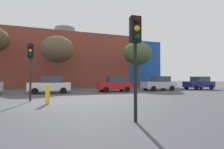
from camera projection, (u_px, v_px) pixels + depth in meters
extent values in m
plane|color=#47474C|center=(41.00, 103.00, 10.77)|extent=(200.00, 200.00, 0.00)
cube|color=brown|center=(65.00, 62.00, 35.82)|extent=(23.44, 11.64, 9.80)
cube|color=#19479E|center=(133.00, 65.00, 41.04)|extent=(7.50, 10.48, 9.20)
cylinder|color=slate|center=(65.00, 33.00, 35.97)|extent=(4.00, 4.00, 2.00)
cube|color=white|center=(49.00, 86.00, 17.75)|extent=(4.01, 1.72, 0.76)
cube|color=#333D47|center=(52.00, 79.00, 17.85)|extent=(2.00, 1.53, 0.67)
cylinder|color=black|center=(35.00, 91.00, 16.48)|extent=(0.61, 0.21, 0.61)
cylinder|color=black|center=(36.00, 90.00, 18.13)|extent=(0.61, 0.21, 0.61)
cylinder|color=black|center=(63.00, 91.00, 17.35)|extent=(0.61, 0.21, 0.61)
cylinder|color=black|center=(62.00, 90.00, 19.00)|extent=(0.61, 0.21, 0.61)
cube|color=red|center=(114.00, 86.00, 20.10)|extent=(3.87, 1.66, 0.74)
cube|color=#333D47|center=(116.00, 80.00, 20.20)|extent=(1.94, 1.47, 0.65)
cylinder|color=black|center=(106.00, 90.00, 18.87)|extent=(0.59, 0.20, 0.59)
cylinder|color=black|center=(102.00, 89.00, 20.47)|extent=(0.59, 0.20, 0.59)
cylinder|color=black|center=(127.00, 89.00, 19.71)|extent=(0.59, 0.20, 0.59)
cylinder|color=black|center=(121.00, 88.00, 21.31)|extent=(0.59, 0.20, 0.59)
cube|color=silver|center=(158.00, 85.00, 22.10)|extent=(4.10, 1.76, 0.78)
cube|color=#333D47|center=(160.00, 79.00, 22.20)|extent=(2.05, 1.56, 0.68)
cylinder|color=black|center=(153.00, 89.00, 20.80)|extent=(0.62, 0.21, 0.62)
cylinder|color=black|center=(146.00, 88.00, 22.49)|extent=(0.62, 0.21, 0.62)
cylinder|color=black|center=(172.00, 88.00, 21.69)|extent=(0.62, 0.21, 0.62)
cylinder|color=black|center=(163.00, 87.00, 23.38)|extent=(0.62, 0.21, 0.62)
cube|color=navy|center=(199.00, 84.00, 24.29)|extent=(4.07, 1.74, 0.77)
cube|color=#333D47|center=(200.00, 79.00, 24.39)|extent=(2.03, 1.55, 0.68)
cylinder|color=black|center=(196.00, 88.00, 23.00)|extent=(0.62, 0.21, 0.62)
cylinder|color=black|center=(186.00, 87.00, 24.68)|extent=(0.62, 0.21, 0.62)
cylinder|color=black|center=(212.00, 87.00, 23.89)|extent=(0.62, 0.21, 0.62)
cylinder|color=black|center=(201.00, 87.00, 25.57)|extent=(0.62, 0.21, 0.62)
cylinder|color=black|center=(135.00, 82.00, 5.98)|extent=(0.12, 0.12, 2.68)
cube|color=black|center=(135.00, 30.00, 6.03)|extent=(0.38, 0.27, 0.90)
sphere|color=#3C0605|center=(137.00, 20.00, 5.90)|extent=(0.20, 0.20, 0.20)
sphere|color=#F2A514|center=(137.00, 29.00, 5.89)|extent=(0.20, 0.20, 0.20)
sphere|color=black|center=(137.00, 37.00, 5.89)|extent=(0.20, 0.20, 0.20)
cylinder|color=black|center=(30.00, 79.00, 11.48)|extent=(0.12, 0.12, 2.84)
cube|color=black|center=(31.00, 51.00, 11.52)|extent=(0.38, 0.27, 0.90)
sphere|color=#3C0605|center=(30.00, 46.00, 11.39)|extent=(0.20, 0.20, 0.20)
sphere|color=#F2A514|center=(30.00, 50.00, 11.39)|extent=(0.20, 0.20, 0.20)
sphere|color=black|center=(30.00, 55.00, 11.38)|extent=(0.20, 0.20, 0.20)
cylinder|color=brown|center=(58.00, 74.00, 25.77)|extent=(0.48, 0.48, 4.46)
ellipsoid|color=brown|center=(58.00, 49.00, 25.86)|extent=(4.77, 4.77, 3.82)
cylinder|color=brown|center=(138.00, 75.00, 28.48)|extent=(0.36, 0.36, 4.28)
ellipsoid|color=#476033|center=(138.00, 54.00, 28.56)|extent=(4.65, 4.65, 3.72)
cylinder|color=yellow|center=(48.00, 94.00, 10.22)|extent=(0.24, 0.24, 1.11)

